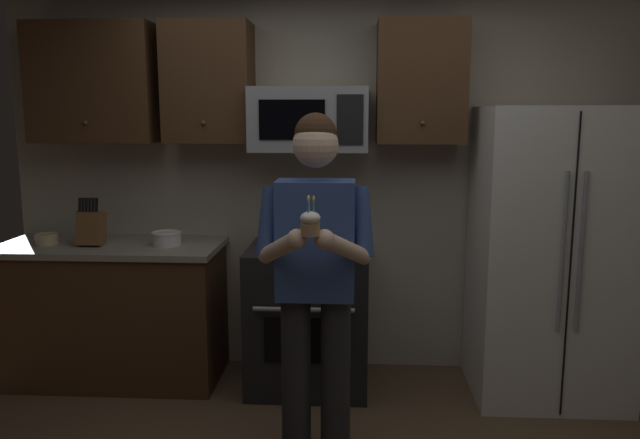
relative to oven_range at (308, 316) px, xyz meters
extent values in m
cube|color=#B7AD99|center=(0.15, 0.39, 0.84)|extent=(4.40, 0.10, 2.60)
cube|color=black|center=(0.00, 0.00, 0.00)|extent=(0.76, 0.66, 0.92)
cube|color=black|center=(0.00, -0.33, -0.04)|extent=(0.48, 0.01, 0.28)
cylinder|color=#99999E|center=(0.00, -0.36, 0.16)|extent=(0.60, 0.03, 0.03)
cylinder|color=black|center=(-0.18, -0.14, 0.46)|extent=(0.18, 0.18, 0.01)
cylinder|color=black|center=(0.18, -0.14, 0.46)|extent=(0.18, 0.18, 0.01)
cylinder|color=black|center=(-0.18, 0.14, 0.46)|extent=(0.18, 0.18, 0.01)
cylinder|color=black|center=(0.18, 0.14, 0.46)|extent=(0.18, 0.18, 0.01)
cube|color=#9EA0A5|center=(0.00, 0.12, 1.26)|extent=(0.74, 0.40, 0.40)
cube|color=black|center=(-0.09, -0.08, 1.26)|extent=(0.40, 0.01, 0.24)
cube|color=black|center=(0.26, -0.08, 1.26)|extent=(0.16, 0.01, 0.30)
cube|color=white|center=(1.50, -0.04, 0.44)|extent=(0.90, 0.72, 1.80)
cylinder|color=gray|center=(1.45, -0.41, 0.54)|extent=(0.02, 0.02, 0.90)
cylinder|color=gray|center=(1.55, -0.41, 0.54)|extent=(0.02, 0.02, 0.90)
cube|color=black|center=(1.50, -0.40, 0.44)|extent=(0.01, 0.01, 1.74)
cube|color=#4C301C|center=(-1.40, 0.17, 1.49)|extent=(0.80, 0.34, 0.76)
sphere|color=brown|center=(-1.40, -0.01, 1.24)|extent=(0.03, 0.03, 0.03)
cube|color=#4C301C|center=(-0.65, 0.17, 1.49)|extent=(0.55, 0.34, 0.76)
sphere|color=brown|center=(-0.65, -0.01, 1.24)|extent=(0.03, 0.03, 0.03)
cube|color=#4C301C|center=(0.70, 0.17, 1.49)|extent=(0.55, 0.34, 0.76)
sphere|color=brown|center=(0.70, -0.01, 1.24)|extent=(0.03, 0.03, 0.03)
cube|color=#4C301C|center=(-1.30, 0.02, -0.02)|extent=(1.40, 0.62, 0.88)
cube|color=gray|center=(-1.30, 0.02, 0.44)|extent=(1.44, 0.66, 0.04)
cube|color=brown|center=(-1.40, -0.03, 0.57)|extent=(0.16, 0.15, 0.24)
cylinder|color=black|center=(-1.45, -0.05, 0.72)|extent=(0.02, 0.04, 0.09)
cylinder|color=black|center=(-1.43, -0.05, 0.72)|extent=(0.02, 0.04, 0.09)
cylinder|color=black|center=(-1.41, -0.05, 0.72)|extent=(0.02, 0.04, 0.09)
cylinder|color=black|center=(-1.39, -0.05, 0.72)|extent=(0.02, 0.04, 0.09)
cylinder|color=black|center=(-1.36, -0.05, 0.72)|extent=(0.02, 0.04, 0.09)
cylinder|color=black|center=(-1.34, -0.05, 0.72)|extent=(0.02, 0.04, 0.09)
cylinder|color=white|center=(-0.91, 0.00, 0.50)|extent=(0.18, 0.18, 0.08)
torus|color=white|center=(-0.91, 0.00, 0.54)|extent=(0.19, 0.19, 0.01)
cylinder|color=beige|center=(-1.70, -0.02, 0.49)|extent=(0.14, 0.14, 0.06)
torus|color=beige|center=(-1.70, -0.02, 0.52)|extent=(0.15, 0.15, 0.01)
cylinder|color=#262628|center=(0.01, -0.90, -0.03)|extent=(0.15, 0.15, 0.86)
cylinder|color=#262628|center=(0.21, -0.90, -0.03)|extent=(0.15, 0.15, 0.86)
cube|color=#334C8C|center=(0.11, -0.90, 0.69)|extent=(0.38, 0.22, 0.58)
sphere|color=beige|center=(0.11, -0.90, 1.15)|extent=(0.22, 0.22, 0.22)
sphere|color=#382314|center=(0.11, -0.89, 1.20)|extent=(0.20, 0.20, 0.20)
cylinder|color=#334C8C|center=(-0.12, -0.93, 0.78)|extent=(0.15, 0.18, 0.35)
cylinder|color=beige|center=(-0.04, -1.09, 0.69)|extent=(0.26, 0.33, 0.21)
sphere|color=beige|center=(0.05, -1.22, 0.76)|extent=(0.09, 0.09, 0.09)
cylinder|color=#334C8C|center=(0.33, -0.93, 0.78)|extent=(0.15, 0.18, 0.35)
cylinder|color=beige|center=(0.26, -1.09, 0.69)|extent=(0.26, 0.33, 0.21)
sphere|color=beige|center=(0.17, -1.22, 0.76)|extent=(0.09, 0.09, 0.09)
cylinder|color=#A87F56|center=(0.11, -1.24, 0.80)|extent=(0.08, 0.08, 0.06)
ellipsoid|color=white|center=(0.11, -1.24, 0.85)|extent=(0.09, 0.09, 0.06)
cylinder|color=#4CBF66|center=(0.12, -1.24, 0.90)|extent=(0.01, 0.01, 0.06)
ellipsoid|color=#FFD159|center=(0.12, -1.24, 0.94)|extent=(0.01, 0.01, 0.02)
cylinder|color=#F2D84C|center=(0.10, -1.22, 0.90)|extent=(0.01, 0.01, 0.06)
ellipsoid|color=#FFD159|center=(0.10, -1.22, 0.94)|extent=(0.01, 0.01, 0.02)
cylinder|color=#4C7FE5|center=(0.10, -1.25, 0.90)|extent=(0.01, 0.01, 0.06)
ellipsoid|color=#FFD159|center=(0.10, -1.25, 0.94)|extent=(0.01, 0.01, 0.02)
camera|label=1|loc=(0.31, -3.86, 1.29)|focal=34.92mm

